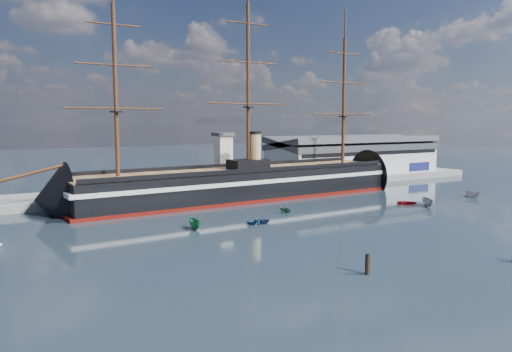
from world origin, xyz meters
TOP-DOWN VIEW (x-y plane):
  - ground at (0.00, 40.00)m, footprint 600.00×600.00m
  - quay at (10.00, 76.00)m, footprint 180.00×18.00m
  - warehouse at (58.00, 80.00)m, footprint 63.00×21.00m
  - quay_tower at (3.00, 73.00)m, footprint 5.00×5.00m
  - warship at (-0.14, 60.00)m, footprint 113.23×20.33m
  - motorboat_a at (-23.78, 32.59)m, footprint 6.05×3.07m
  - motorboat_b at (-10.91, 30.70)m, footprint 1.54×3.16m
  - motorboat_c at (34.06, 27.29)m, footprint 6.50×5.08m
  - motorboat_d at (0.53, 38.23)m, footprint 5.66×3.90m
  - motorboat_e at (32.01, 31.90)m, footprint 2.85×3.05m
  - motorboat_f at (55.56, 31.03)m, footprint 5.60×2.24m
  - piling_near_left at (-15.59, -4.56)m, footprint 0.64×0.64m

SIDE VIEW (x-z plane):
  - ground at x=0.00m, z-range 0.00..0.00m
  - quay at x=10.00m, z-range -1.00..1.00m
  - motorboat_a at x=-23.78m, z-range -1.15..1.15m
  - motorboat_b at x=-10.91m, z-range -0.71..0.71m
  - motorboat_c at x=34.06m, z-range -1.24..1.24m
  - motorboat_d at x=0.53m, z-range -0.95..0.95m
  - motorboat_e at x=32.01m, z-range -0.70..0.70m
  - motorboat_f at x=55.56m, z-range -1.10..1.10m
  - piling_near_left at x=-15.59m, z-range -1.77..1.77m
  - warship at x=-0.14m, z-range -22.93..31.01m
  - warehouse at x=58.00m, z-range 2.18..13.78m
  - quay_tower at x=3.00m, z-range 2.25..17.25m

